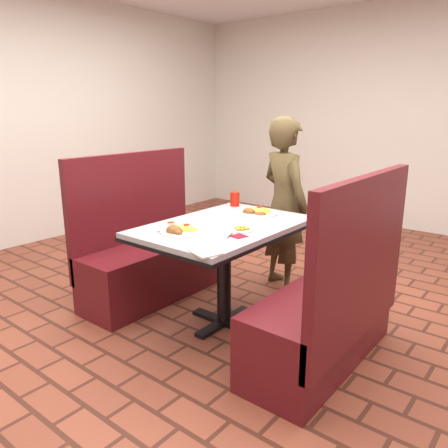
{
  "coord_description": "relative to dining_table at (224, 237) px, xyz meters",
  "views": [
    {
      "loc": [
        1.81,
        -2.25,
        1.51
      ],
      "look_at": [
        0.0,
        0.0,
        0.75
      ],
      "focal_mm": 35.0,
      "sensor_mm": 36.0,
      "label": 1
    }
  ],
  "objects": [
    {
      "name": "maroon_napkin",
      "position": [
        0.26,
        -0.18,
        0.1
      ],
      "size": [
        0.11,
        0.11,
        0.0
      ],
      "primitive_type": "cube",
      "rotation": [
        0.0,
        0.0,
        -0.2
      ],
      "color": "maroon",
      "rests_on": "dining_table"
    },
    {
      "name": "plantain_plate",
      "position": [
        0.19,
        -0.06,
        0.11
      ],
      "size": [
        0.16,
        0.16,
        0.02
      ],
      "rotation": [
        0.0,
        0.0,
        0.17
      ],
      "color": "white",
      "rests_on": "dining_table"
    },
    {
      "name": "dining_table",
      "position": [
        0.0,
        0.0,
        0.0
      ],
      "size": [
        0.81,
        1.21,
        0.75
      ],
      "color": "#B3B6B8",
      "rests_on": "ground"
    },
    {
      "name": "red_tumbler",
      "position": [
        -0.29,
        0.5,
        0.15
      ],
      "size": [
        0.08,
        0.08,
        0.11
      ],
      "primitive_type": "cylinder",
      "color": "red",
      "rests_on": "dining_table"
    },
    {
      "name": "booth_bench_left",
      "position": [
        -0.8,
        0.0,
        -0.32
      ],
      "size": [
        0.47,
        1.2,
        1.17
      ],
      "color": "maroon",
      "rests_on": "ground"
    },
    {
      "name": "diner_person",
      "position": [
        -0.06,
        0.89,
        0.08
      ],
      "size": [
        0.63,
        0.53,
        1.46
      ],
      "primitive_type": "imported",
      "rotation": [
        0.0,
        0.0,
        2.74
      ],
      "color": "brown",
      "rests_on": "ground"
    },
    {
      "name": "spoon_utensil",
      "position": [
        0.22,
        -0.21,
        0.1
      ],
      "size": [
        0.05,
        0.11,
        0.0
      ],
      "primitive_type": "cube",
      "rotation": [
        0.0,
        0.0,
        0.37
      ],
      "color": "silver",
      "rests_on": "dining_table"
    },
    {
      "name": "booth_bench_right",
      "position": [
        0.8,
        0.0,
        -0.32
      ],
      "size": [
        0.47,
        1.2,
        1.17
      ],
      "color": "maroon",
      "rests_on": "ground"
    },
    {
      "name": "far_dinner_plate",
      "position": [
        0.01,
        0.38,
        0.12
      ],
      "size": [
        0.3,
        0.3,
        0.08
      ],
      "rotation": [
        0.0,
        0.0,
        -0.15
      ],
      "color": "white",
      "rests_on": "dining_table"
    },
    {
      "name": "fork_utensil",
      "position": [
        -0.14,
        -0.39,
        0.11
      ],
      "size": [
        0.09,
        0.13,
        0.0
      ],
      "primitive_type": "cube",
      "rotation": [
        0.0,
        0.0,
        -0.58
      ],
      "color": "silver",
      "rests_on": "dining_table"
    },
    {
      "name": "knife_utensil",
      "position": [
        -0.09,
        -0.36,
        0.11
      ],
      "size": [
        0.02,
        0.16,
        0.0
      ],
      "primitive_type": "cube",
      "rotation": [
        0.0,
        0.0,
        0.06
      ],
      "color": "#B8B8BD",
      "rests_on": "dining_table"
    },
    {
      "name": "near_dinner_plate",
      "position": [
        -0.08,
        -0.34,
        0.13
      ],
      "size": [
        0.27,
        0.27,
        0.08
      ],
      "rotation": [
        0.0,
        0.0,
        -0.3
      ],
      "color": "white",
      "rests_on": "dining_table"
    },
    {
      "name": "paper_napkin",
      "position": [
        0.3,
        -0.55,
        0.1
      ],
      "size": [
        0.21,
        0.18,
        0.01
      ],
      "primitive_type": "cube",
      "rotation": [
        0.0,
        0.0,
        -0.32
      ],
      "color": "silver",
      "rests_on": "dining_table"
    },
    {
      "name": "lettuce_shreds",
      "position": [
        0.04,
        0.06,
        0.1
      ],
      "size": [
        0.28,
        0.32,
        0.0
      ],
      "primitive_type": null,
      "color": "#94CB51",
      "rests_on": "dining_table"
    },
    {
      "name": "room",
      "position": [
        0.0,
        0.0,
        1.26
      ],
      "size": [
        7.0,
        7.04,
        2.82
      ],
      "color": "brown",
      "rests_on": "ground"
    }
  ]
}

